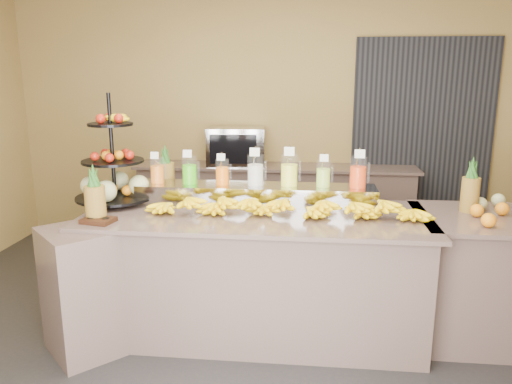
% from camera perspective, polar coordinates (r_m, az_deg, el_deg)
% --- Properties ---
extents(ground, '(6.00, 6.00, 0.00)m').
position_cam_1_polar(ground, '(3.73, -0.50, -17.64)').
color(ground, black).
rests_on(ground, ground).
extents(room_envelope, '(6.04, 5.02, 2.82)m').
position_cam_1_polar(room_envelope, '(3.96, 3.54, 12.69)').
color(room_envelope, olive).
rests_on(room_envelope, ground).
extents(buffet_counter, '(2.75, 1.25, 0.93)m').
position_cam_1_polar(buffet_counter, '(3.76, -1.82, -9.41)').
color(buffet_counter, gray).
rests_on(buffet_counter, ground).
extents(right_counter, '(1.08, 0.88, 0.93)m').
position_cam_1_polar(right_counter, '(4.08, 24.94, -8.82)').
color(right_counter, gray).
rests_on(right_counter, ground).
extents(back_ledge, '(3.10, 0.55, 0.93)m').
position_cam_1_polar(back_ledge, '(5.63, 2.13, -1.58)').
color(back_ledge, gray).
rests_on(back_ledge, ground).
extents(pitcher_tray, '(1.85, 0.30, 0.15)m').
position_cam_1_polar(pitcher_tray, '(3.89, -0.06, -0.27)').
color(pitcher_tray, gray).
rests_on(pitcher_tray, buffet_counter).
extents(juice_pitcher_orange_a, '(0.11, 0.11, 0.26)m').
position_cam_1_polar(juice_pitcher_orange_a, '(4.01, -11.22, 2.29)').
color(juice_pitcher_orange_a, silver).
rests_on(juice_pitcher_orange_a, pitcher_tray).
extents(juice_pitcher_green, '(0.12, 0.12, 0.29)m').
position_cam_1_polar(juice_pitcher_green, '(3.94, -7.60, 2.34)').
color(juice_pitcher_green, silver).
rests_on(juice_pitcher_green, pitcher_tray).
extents(juice_pitcher_orange_b, '(0.11, 0.11, 0.26)m').
position_cam_1_polar(juice_pitcher_orange_b, '(3.89, -3.87, 2.15)').
color(juice_pitcher_orange_b, silver).
rests_on(juice_pitcher_orange_b, pitcher_tray).
extents(juice_pitcher_milk, '(0.13, 0.13, 0.31)m').
position_cam_1_polar(juice_pitcher_milk, '(3.85, -0.06, 2.33)').
color(juice_pitcher_milk, silver).
rests_on(juice_pitcher_milk, pitcher_tray).
extents(juice_pitcher_lemon, '(0.13, 0.14, 0.32)m').
position_cam_1_polar(juice_pitcher_lemon, '(3.83, 3.82, 2.29)').
color(juice_pitcher_lemon, silver).
rests_on(juice_pitcher_lemon, pitcher_tray).
extents(juice_pitcher_lime, '(0.11, 0.11, 0.27)m').
position_cam_1_polar(juice_pitcher_lime, '(3.83, 7.70, 1.93)').
color(juice_pitcher_lime, silver).
rests_on(juice_pitcher_lime, pitcher_tray).
extents(juice_pitcher_orange_c, '(0.13, 0.13, 0.31)m').
position_cam_1_polar(juice_pitcher_orange_c, '(3.85, 11.58, 2.03)').
color(juice_pitcher_orange_c, silver).
rests_on(juice_pitcher_orange_c, pitcher_tray).
extents(banana_heap, '(1.99, 0.18, 0.17)m').
position_cam_1_polar(banana_heap, '(3.58, 3.47, -1.42)').
color(banana_heap, yellow).
rests_on(banana_heap, buffet_counter).
extents(fruit_stand, '(0.64, 0.64, 0.85)m').
position_cam_1_polar(fruit_stand, '(4.03, -15.43, 1.82)').
color(fruit_stand, black).
rests_on(fruit_stand, buffet_counter).
extents(condiment_caddy, '(0.23, 0.19, 0.03)m').
position_cam_1_polar(condiment_caddy, '(3.58, -17.57, -3.11)').
color(condiment_caddy, black).
rests_on(condiment_caddy, buffet_counter).
extents(pineapple_left_a, '(0.14, 0.14, 0.40)m').
position_cam_1_polar(pineapple_left_a, '(3.62, -17.92, -0.78)').
color(pineapple_left_a, brown).
rests_on(pineapple_left_a, buffet_counter).
extents(pineapple_left_b, '(0.15, 0.15, 0.43)m').
position_cam_1_polar(pineapple_left_b, '(4.22, -10.27, 1.85)').
color(pineapple_left_b, brown).
rests_on(pineapple_left_b, buffet_counter).
extents(right_fruit_pile, '(0.48, 0.46, 0.26)m').
position_cam_1_polar(right_fruit_pile, '(3.89, 26.02, -1.56)').
color(right_fruit_pile, brown).
rests_on(right_fruit_pile, right_counter).
extents(oven_warmer, '(0.66, 0.49, 0.42)m').
position_cam_1_polar(oven_warmer, '(5.54, -2.28, 5.26)').
color(oven_warmer, gray).
rests_on(oven_warmer, back_ledge).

